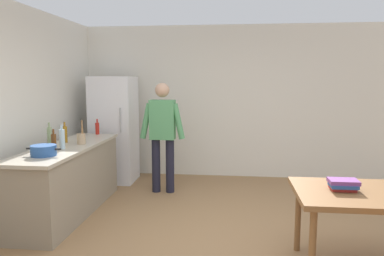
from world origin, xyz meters
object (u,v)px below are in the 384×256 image
Objects in this scene: person at (163,130)px; bottle_oil_amber at (65,134)px; utensil_jar at (81,138)px; bottle_beer_brown at (54,142)px; refrigerator at (114,129)px; book_stack at (343,185)px; cooking_pot at (44,150)px; dining_table at (374,200)px; bottle_vinegar_tall at (50,137)px; bottle_sauce_red at (97,128)px; bottle_water_clear at (62,139)px.

person is 6.07× the size of bottle_oil_amber.
utensil_jar is 1.23× the size of bottle_beer_brown.
book_stack is at bearing -41.52° from refrigerator.
dining_table is at bearing -8.12° from cooking_pot.
bottle_vinegar_tall reaches higher than bottle_sauce_red.
book_stack is (3.11, -0.46, -0.16)m from cooking_pot.
bottle_oil_amber reaches higher than cooking_pot.
refrigerator is 0.59m from bottle_sauce_red.
bottle_oil_amber is (-1.19, -0.80, 0.04)m from person.
utensil_jar is at bearing -88.71° from refrigerator.
bottle_oil_amber is at bearing 160.50° from utensil_jar.
cooking_pot is 1.25× the size of bottle_vinegar_tall.
bottle_oil_amber is at bearing 88.46° from bottle_vinegar_tall.
person is at bearing 51.75° from bottle_beer_brown.
utensil_jar is 0.88m from bottle_sauce_red.
person is 5.31× the size of utensil_jar.
bottle_oil_amber is at bearing -101.61° from bottle_sauce_red.
book_stack is (3.11, -2.10, -0.19)m from bottle_sauce_red.
bottle_beer_brown is at bearing 166.20° from book_stack.
person is at bearing 33.99° from bottle_oil_amber.
dining_table is at bearing -14.96° from bottle_vinegar_tall.
bottle_beer_brown is 1.33m from bottle_sauce_red.
person is 4.25× the size of cooking_pot.
bottle_oil_amber is 1.09× the size of book_stack.
utensil_jar is 0.36m from bottle_water_clear.
person is at bearing 50.71° from bottle_water_clear.
bottle_oil_amber is 0.79m from bottle_sauce_red.
cooking_pot is 0.77m from utensil_jar.
bottle_water_clear reaches higher than bottle_beer_brown.
bottle_water_clear is at bearing 164.04° from book_stack.
utensil_jar is at bearing -19.50° from bottle_oil_amber.
utensil_jar is at bearing 81.52° from cooking_pot.
bottle_sauce_red is 3.76m from book_stack.
dining_table is at bearing -4.20° from book_stack.
refrigerator is 2.22m from cooking_pot.
cooking_pot is (-1.03, -1.66, -0.02)m from person.
bottle_beer_brown is 1.01× the size of book_stack.
book_stack is at bearing -34.08° from bottle_sauce_red.
bottle_vinegar_tall is 1.33× the size of bottle_sauce_red.
refrigerator is at bearing 81.88° from bottle_vinegar_tall.
bottle_beer_brown is at bearing -49.69° from bottle_vinegar_tall.
person is 6.54× the size of bottle_beer_brown.
bottle_beer_brown is (-0.15, -0.46, 0.03)m from utensil_jar.
bottle_water_clear is at bearing -68.55° from bottle_oil_amber.
bottle_oil_amber is (-3.54, 1.34, 0.34)m from dining_table.
bottle_vinegar_tall is at bearing 130.31° from bottle_beer_brown.
bottle_vinegar_tall is at bearing -98.12° from refrigerator.
bottle_vinegar_tall is (-1.20, -1.20, 0.06)m from person.
dining_table is 3.80m from bottle_oil_amber.
cooking_pot is 1.43× the size of bottle_oil_amber.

